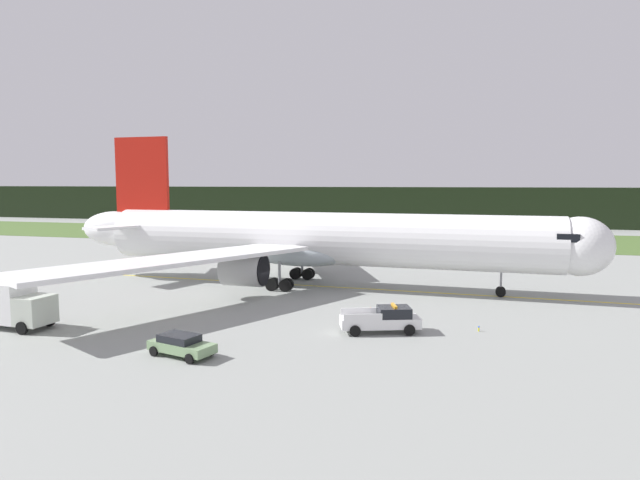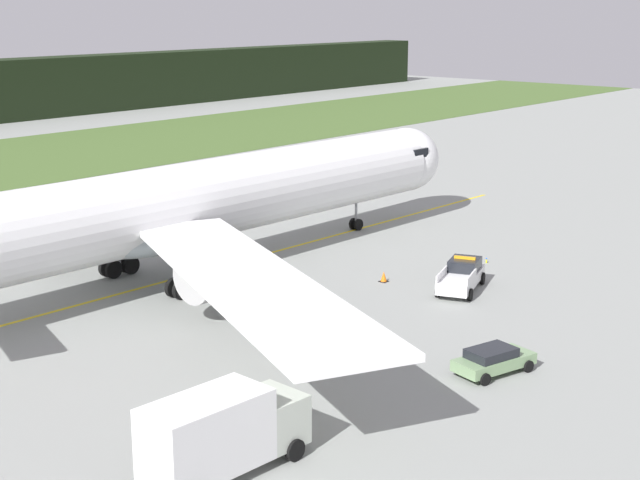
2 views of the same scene
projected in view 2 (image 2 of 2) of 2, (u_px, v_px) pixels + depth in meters
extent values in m
plane|color=gray|center=(230.00, 311.00, 55.00)|extent=(320.00, 320.00, 0.00)
cube|color=yellow|center=(191.00, 274.00, 62.36)|extent=(71.85, 1.99, 0.01)
cylinder|color=white|center=(188.00, 203.00, 61.19)|extent=(45.02, 6.24, 5.19)
ellipsoid|color=white|center=(406.00, 159.00, 78.19)|extent=(5.83, 5.32, 5.19)
ellipsoid|color=#AEBAC1|center=(162.00, 230.00, 59.91)|extent=(12.02, 5.73, 2.85)
cube|color=black|center=(397.00, 150.00, 77.08)|extent=(1.92, 4.97, 0.70)
cylinder|color=#A1A1A1|center=(56.00, 229.00, 63.30)|extent=(3.78, 3.08, 2.99)
cylinder|color=black|center=(80.00, 224.00, 64.68)|extent=(0.18, 2.75, 2.75)
cube|color=white|center=(247.00, 279.00, 46.49)|extent=(16.12, 25.46, 0.35)
cylinder|color=#A1A1A1|center=(216.00, 272.00, 53.06)|extent=(3.78, 3.08, 2.99)
cylinder|color=black|center=(240.00, 266.00, 54.44)|extent=(0.18, 2.75, 2.75)
cylinder|color=gray|center=(356.00, 210.00, 74.33)|extent=(0.20, 0.20, 2.25)
cylinder|color=black|center=(353.00, 224.00, 74.77)|extent=(0.90, 0.24, 0.90)
cylinder|color=black|center=(359.00, 225.00, 74.44)|extent=(0.90, 0.24, 0.90)
cylinder|color=gray|center=(118.00, 250.00, 61.78)|extent=(0.28, 0.28, 2.25)
cylinder|color=black|center=(131.00, 265.00, 62.33)|extent=(1.21, 0.33, 1.20)
cylinder|color=black|center=(125.00, 263.00, 62.78)|extent=(1.21, 0.33, 1.20)
cylinder|color=black|center=(114.00, 270.00, 61.32)|extent=(1.21, 0.33, 1.20)
cylinder|color=black|center=(107.00, 268.00, 61.77)|extent=(1.21, 0.33, 1.20)
cylinder|color=gray|center=(186.00, 269.00, 57.42)|extent=(0.28, 0.28, 2.25)
cylinder|color=black|center=(191.00, 283.00, 58.42)|extent=(1.21, 0.33, 1.20)
cylinder|color=black|center=(199.00, 285.00, 57.97)|extent=(1.21, 0.33, 1.20)
cylinder|color=black|center=(174.00, 288.00, 57.41)|extent=(1.21, 0.33, 1.20)
cylinder|color=black|center=(181.00, 290.00, 56.96)|extent=(1.21, 0.33, 1.20)
cube|color=white|center=(461.00, 279.00, 58.71)|extent=(5.82, 3.66, 0.70)
cube|color=black|center=(465.00, 264.00, 59.43)|extent=(2.67, 2.41, 0.70)
cube|color=white|center=(442.00, 274.00, 57.69)|extent=(2.52, 0.98, 0.45)
cube|color=white|center=(471.00, 277.00, 57.06)|extent=(2.52, 0.98, 0.45)
cube|color=orange|center=(465.00, 258.00, 59.33)|extent=(0.64, 1.34, 0.16)
cylinder|color=black|center=(452.00, 275.00, 60.82)|extent=(0.80, 0.48, 0.76)
cylinder|color=black|center=(482.00, 278.00, 60.14)|extent=(0.80, 0.48, 0.76)
cylinder|color=black|center=(438.00, 291.00, 57.44)|extent=(0.80, 0.48, 0.76)
cylinder|color=black|center=(470.00, 295.00, 56.76)|extent=(0.80, 0.48, 0.76)
cube|color=beige|center=(273.00, 417.00, 37.40)|extent=(2.04, 2.51, 2.00)
cube|color=white|center=(206.00, 435.00, 34.92)|extent=(5.03, 2.68, 2.85)
cylinder|color=#99999E|center=(228.00, 463.00, 35.97)|extent=(0.77, 0.14, 1.04)
cylinder|color=black|center=(253.00, 431.00, 38.45)|extent=(0.91, 0.31, 0.90)
cylinder|color=black|center=(295.00, 450.00, 36.84)|extent=(0.91, 0.31, 0.90)
cylinder|color=black|center=(151.00, 475.00, 34.87)|extent=(0.91, 0.31, 0.90)
cube|color=gray|center=(494.00, 362.00, 45.58)|extent=(4.43, 2.74, 0.55)
cube|color=black|center=(491.00, 353.00, 45.35)|extent=(2.62, 2.07, 0.45)
cylinder|color=black|center=(502.00, 355.00, 47.16)|extent=(0.63, 0.33, 0.60)
cylinder|color=black|center=(528.00, 366.00, 45.74)|extent=(0.63, 0.33, 0.60)
cylinder|color=black|center=(459.00, 368.00, 45.56)|extent=(0.63, 0.33, 0.60)
cylinder|color=black|center=(485.00, 379.00, 44.14)|extent=(0.63, 0.33, 0.60)
cube|color=black|center=(384.00, 281.00, 60.74)|extent=(0.53, 0.53, 0.03)
cone|color=orange|center=(384.00, 276.00, 60.66)|extent=(0.41, 0.41, 0.64)
cylinder|color=yellow|center=(486.00, 261.00, 65.08)|extent=(0.10, 0.10, 0.26)
sphere|color=blue|center=(486.00, 259.00, 65.03)|extent=(0.12, 0.12, 0.12)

